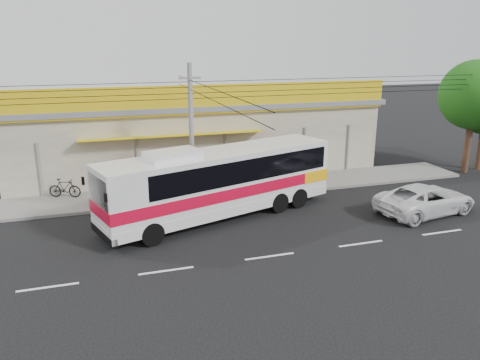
# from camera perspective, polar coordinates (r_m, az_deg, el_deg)

# --- Properties ---
(ground) EXTENTS (120.00, 120.00, 0.00)m
(ground) POSITION_cam_1_polar(r_m,az_deg,el_deg) (20.46, 1.15, -6.38)
(ground) COLOR black
(ground) RESTS_ON ground
(sidewalk) EXTENTS (30.00, 3.20, 0.15)m
(sidewalk) POSITION_cam_1_polar(r_m,az_deg,el_deg) (25.85, -3.03, -1.25)
(sidewalk) COLOR slate
(sidewalk) RESTS_ON ground
(lane_markings) EXTENTS (50.00, 0.12, 0.01)m
(lane_markings) POSITION_cam_1_polar(r_m,az_deg,el_deg) (18.32, 3.64, -9.28)
(lane_markings) COLOR silver
(lane_markings) RESTS_ON ground
(storefront_building) EXTENTS (22.60, 9.20, 5.70)m
(storefront_building) POSITION_cam_1_polar(r_m,az_deg,el_deg) (30.55, -5.68, 5.78)
(storefront_building) COLOR #9E947F
(storefront_building) RESTS_ON ground
(coach_bus) EXTENTS (11.64, 5.84, 3.53)m
(coach_bus) POSITION_cam_1_polar(r_m,az_deg,el_deg) (21.65, -2.02, 0.22)
(coach_bus) COLOR silver
(coach_bus) RESTS_ON ground
(motorbike_red) EXTENTS (2.05, 1.41, 1.02)m
(motorbike_red) POSITION_cam_1_polar(r_m,az_deg,el_deg) (23.75, -14.28, -1.90)
(motorbike_red) COLOR maroon
(motorbike_red) RESTS_ON sidewalk
(motorbike_dark) EXTENTS (1.74, 1.02, 1.01)m
(motorbike_dark) POSITION_cam_1_polar(r_m,az_deg,el_deg) (25.93, -20.59, -0.92)
(motorbike_dark) COLOR black
(motorbike_dark) RESTS_ON sidewalk
(white_car) EXTENTS (5.39, 3.14, 1.41)m
(white_car) POSITION_cam_1_polar(r_m,az_deg,el_deg) (24.11, 21.68, -2.20)
(white_car) COLOR silver
(white_car) RESTS_ON ground
(utility_pole) EXTENTS (34.00, 14.00, 7.02)m
(utility_pole) POSITION_cam_1_polar(r_m,az_deg,el_deg) (22.61, -6.10, 10.93)
(utility_pole) COLOR slate
(utility_pole) RESTS_ON ground
(tree_far) EXTENTS (4.20, 4.20, 6.96)m
(tree_far) POSITION_cam_1_polar(r_m,az_deg,el_deg) (32.08, 26.92, 8.97)
(tree_far) COLOR #372016
(tree_far) RESTS_ON ground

